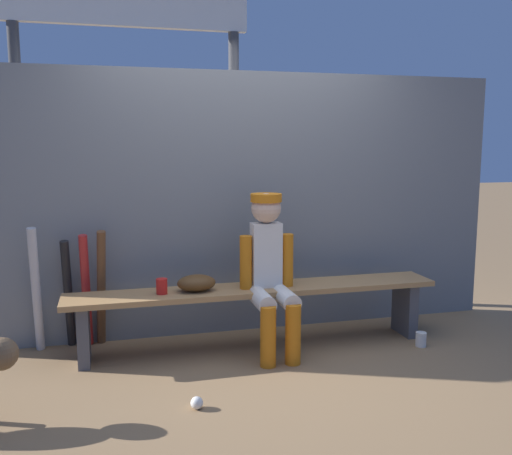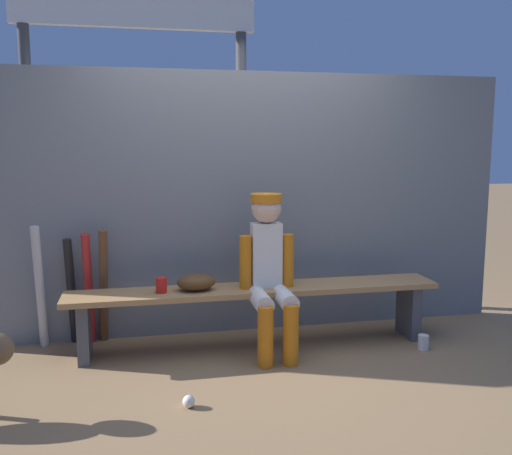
{
  "view_description": "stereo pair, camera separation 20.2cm",
  "coord_description": "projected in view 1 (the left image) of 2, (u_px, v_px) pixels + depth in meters",
  "views": [
    {
      "loc": [
        -1.04,
        -3.97,
        1.53
      ],
      "look_at": [
        0.0,
        0.0,
        0.92
      ],
      "focal_mm": 39.65,
      "sensor_mm": 36.0,
      "label": 1
    },
    {
      "loc": [
        -0.84,
        -4.01,
        1.53
      ],
      "look_at": [
        0.0,
        0.0,
        0.92
      ],
      "focal_mm": 39.65,
      "sensor_mm": 36.0,
      "label": 2
    }
  ],
  "objects": [
    {
      "name": "ground_plane",
      "position": [
        256.0,
        347.0,
        4.28
      ],
      "size": [
        30.0,
        30.0,
        0.0
      ],
      "primitive_type": "plane",
      "color": "olive"
    },
    {
      "name": "cup_on_ground",
      "position": [
        421.0,
        339.0,
        4.29
      ],
      "size": [
        0.08,
        0.08,
        0.11
      ],
      "primitive_type": "cylinder",
      "color": "silver",
      "rests_on": "ground_plane"
    },
    {
      "name": "bat_aluminum_red",
      "position": [
        86.0,
        291.0,
        4.21
      ],
      "size": [
        0.07,
        0.21,
        0.88
      ],
      "primitive_type": "cylinder",
      "rotation": [
        0.17,
        0.0,
        -0.05
      ],
      "color": "#B22323",
      "rests_on": "ground_plane"
    },
    {
      "name": "player_seated",
      "position": [
        270.0,
        267.0,
        4.1
      ],
      "size": [
        0.41,
        0.55,
        1.17
      ],
      "color": "silver",
      "rests_on": "ground_plane"
    },
    {
      "name": "baseball",
      "position": [
        197.0,
        403.0,
        3.28
      ],
      "size": [
        0.07,
        0.07,
        0.07
      ],
      "primitive_type": "sphere",
      "color": "white",
      "rests_on": "ground_plane"
    },
    {
      "name": "scoreboard",
      "position": [
        135.0,
        22.0,
        5.07
      ],
      "size": [
        2.45,
        0.27,
        3.67
      ],
      "color": "#3F3F42",
      "rests_on": "ground_plane"
    },
    {
      "name": "chainlink_fence",
      "position": [
        242.0,
        204.0,
        4.54
      ],
      "size": [
        4.37,
        0.03,
        2.09
      ],
      "primitive_type": "cube",
      "color": "slate",
      "rests_on": "ground_plane"
    },
    {
      "name": "bat_wood_dark",
      "position": [
        101.0,
        288.0,
        4.24
      ],
      "size": [
        0.11,
        0.26,
        0.91
      ],
      "primitive_type": "cylinder",
      "rotation": [
        0.21,
        0.0,
        0.18
      ],
      "color": "brown",
      "rests_on": "ground_plane"
    },
    {
      "name": "dugout_bench",
      "position": [
        256.0,
        300.0,
        4.23
      ],
      "size": [
        2.79,
        0.36,
        0.47
      ],
      "color": "#AD7F4C",
      "rests_on": "ground_plane"
    },
    {
      "name": "cup_on_bench",
      "position": [
        162.0,
        286.0,
        4.02
      ],
      "size": [
        0.08,
        0.08,
        0.11
      ],
      "primitive_type": "cylinder",
      "color": "red",
      "rests_on": "dugout_bench"
    },
    {
      "name": "baseball_glove",
      "position": [
        196.0,
        283.0,
        4.09
      ],
      "size": [
        0.28,
        0.2,
        0.12
      ],
      "primitive_type": "ellipsoid",
      "color": "#593819",
      "rests_on": "dugout_bench"
    },
    {
      "name": "bat_aluminum_black",
      "position": [
        68.0,
        294.0,
        4.22
      ],
      "size": [
        0.08,
        0.19,
        0.83
      ],
      "primitive_type": "cylinder",
      "rotation": [
        0.15,
        0.0,
        -0.1
      ],
      "color": "black",
      "rests_on": "ground_plane"
    },
    {
      "name": "bat_aluminum_silver",
      "position": [
        36.0,
        290.0,
        4.1
      ],
      "size": [
        0.06,
        0.21,
        0.95
      ],
      "primitive_type": "cylinder",
      "rotation": [
        0.16,
        0.0,
        0.0
      ],
      "color": "#B7B7BC",
      "rests_on": "ground_plane"
    }
  ]
}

